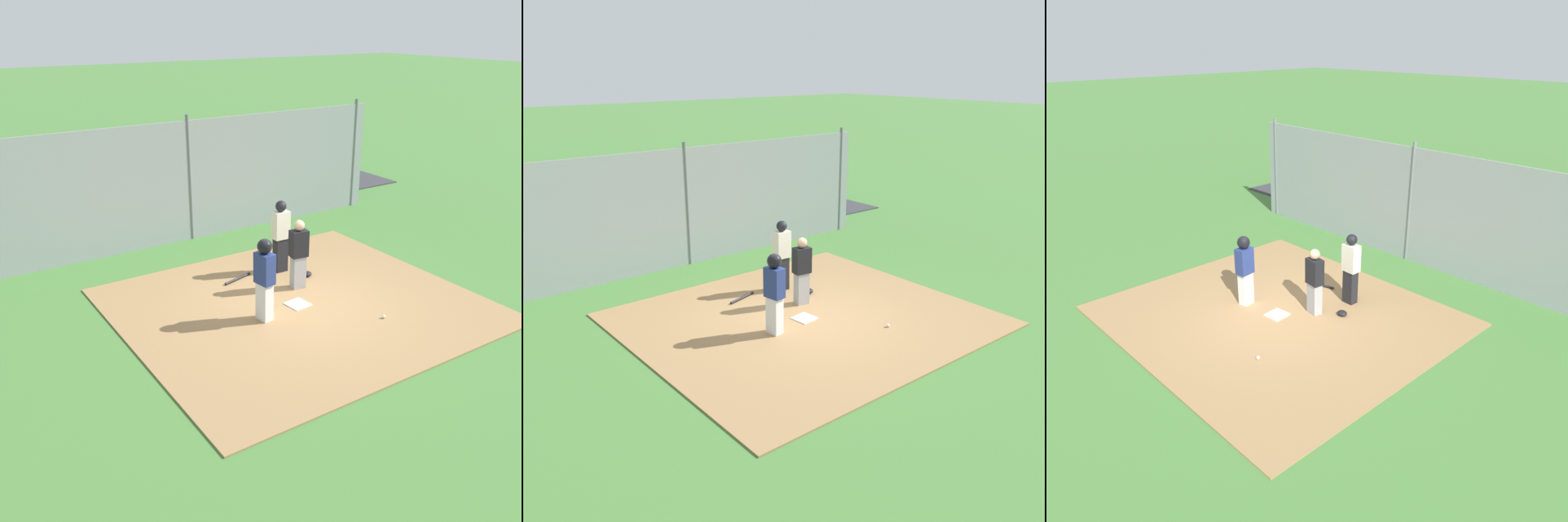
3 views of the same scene
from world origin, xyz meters
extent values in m
plane|color=#477A38|center=(0.00, 0.00, 0.00)|extent=(140.00, 140.00, 0.00)
cube|color=#9E774C|center=(0.00, 0.00, 0.01)|extent=(7.20, 6.40, 0.03)
cube|color=white|center=(0.00, 0.00, 0.04)|extent=(0.48, 0.48, 0.02)
cube|color=#9E9EA3|center=(-0.51, -0.70, 0.41)|extent=(0.33, 0.26, 0.75)
cube|color=black|center=(-0.51, -0.70, 1.08)|extent=(0.41, 0.31, 0.59)
sphere|color=tan|center=(-0.51, -0.70, 1.49)|extent=(0.23, 0.23, 0.23)
cube|color=black|center=(-0.71, -1.68, 0.44)|extent=(0.30, 0.23, 0.82)
cube|color=beige|center=(-0.71, -1.68, 1.18)|extent=(0.38, 0.27, 0.65)
sphere|color=black|center=(-0.71, -1.68, 1.63)|extent=(0.26, 0.26, 0.26)
cube|color=silver|center=(0.94, 0.16, 0.43)|extent=(0.26, 0.33, 0.79)
cube|color=navy|center=(0.94, 0.16, 1.13)|extent=(0.31, 0.41, 0.63)
sphere|color=tan|center=(0.94, 0.16, 1.57)|extent=(0.25, 0.25, 0.25)
sphere|color=black|center=(0.94, 0.16, 1.59)|extent=(0.30, 0.30, 0.30)
cylinder|color=black|center=(0.41, -1.77, 0.06)|extent=(0.80, 0.28, 0.06)
ellipsoid|color=black|center=(-1.04, -1.06, 0.09)|extent=(0.24, 0.20, 0.12)
sphere|color=white|center=(-1.09, 1.43, 0.07)|extent=(0.07, 0.07, 0.07)
cube|color=#93999E|center=(0.00, -4.88, 1.60)|extent=(12.00, 0.05, 3.20)
cylinder|color=slate|center=(0.00, -4.88, 1.68)|extent=(0.10, 0.10, 3.35)
cylinder|color=slate|center=(5.70, -4.88, 1.68)|extent=(0.10, 0.10, 3.35)
cube|color=#38383D|center=(0.00, -8.70, 0.02)|extent=(18.00, 5.20, 0.04)
cylinder|color=black|center=(-1.64, -9.80, 0.34)|extent=(0.62, 0.26, 0.60)
cylinder|color=black|center=(-1.87, -8.12, 0.34)|extent=(0.62, 0.26, 0.60)
cube|color=black|center=(6.56, -8.53, 0.44)|extent=(4.30, 1.97, 0.64)
cube|color=black|center=(6.71, -8.54, 1.04)|extent=(2.41, 1.71, 0.56)
cylinder|color=black|center=(5.14, -9.29, 0.34)|extent=(0.61, 0.22, 0.60)
cylinder|color=black|center=(5.25, -7.59, 0.34)|extent=(0.61, 0.22, 0.60)
cylinder|color=black|center=(7.86, -9.47, 0.34)|extent=(0.61, 0.22, 0.60)
cylinder|color=black|center=(7.97, -7.78, 0.34)|extent=(0.61, 0.22, 0.60)
camera|label=1|loc=(6.67, 8.86, 5.61)|focal=40.46mm
camera|label=2|loc=(7.74, 8.93, 5.32)|focal=40.83mm
camera|label=3|loc=(-8.07, 6.72, 5.93)|focal=35.93mm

